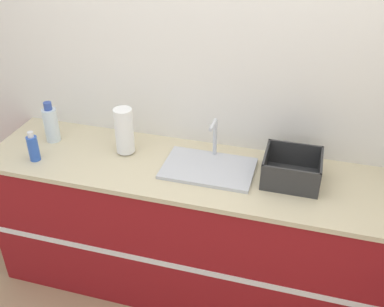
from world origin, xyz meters
name	(u,v)px	position (x,y,z in m)	size (l,w,h in m)	color
wall_back	(200,85)	(0.00, 0.65, 1.30)	(4.76, 0.06, 2.60)	silver
counter_cabinet	(185,228)	(0.00, 0.31, 0.47)	(2.38, 0.64, 0.93)	maroon
sink	(209,167)	(0.14, 0.33, 0.95)	(0.52, 0.34, 0.26)	silver
paper_towel_roll	(124,131)	(-0.39, 0.37, 1.08)	(0.11, 0.11, 0.29)	#4C4C51
dish_rack	(292,171)	(0.60, 0.35, 0.99)	(0.31, 0.29, 0.16)	#2D2D2D
bottle_blue	(33,148)	(-0.87, 0.15, 1.01)	(0.06, 0.06, 0.19)	#2D56B7
bottle_clear	(51,124)	(-0.88, 0.38, 1.05)	(0.09, 0.09, 0.26)	silver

